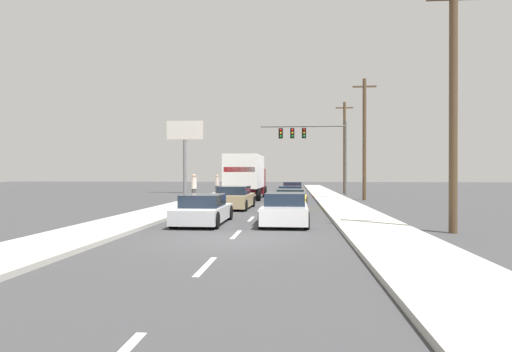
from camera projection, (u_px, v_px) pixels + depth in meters
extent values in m
plane|color=#3D3D3F|center=(272.00, 197.00, 38.23)|extent=(140.00, 140.00, 0.00)
cube|color=#B2AFA8|center=(333.00, 200.00, 32.82)|extent=(2.62, 80.00, 0.14)
cube|color=#B2AFA8|center=(207.00, 199.00, 33.68)|extent=(2.62, 80.00, 0.14)
cube|color=silver|center=(206.00, 266.00, 9.52)|extent=(0.14, 2.00, 0.01)
cube|color=silver|center=(236.00, 234.00, 14.50)|extent=(0.14, 2.00, 0.01)
cube|color=silver|center=(251.00, 219.00, 19.48)|extent=(0.14, 2.00, 0.01)
cube|color=silver|center=(260.00, 210.00, 24.46)|extent=(0.14, 2.00, 0.01)
cube|color=silver|center=(266.00, 204.00, 29.44)|extent=(0.14, 2.00, 0.01)
cube|color=silver|center=(270.00, 199.00, 34.42)|extent=(0.14, 2.00, 0.01)
cube|color=silver|center=(273.00, 196.00, 39.40)|extent=(0.14, 2.00, 0.01)
cube|color=silver|center=(275.00, 194.00, 44.38)|extent=(0.14, 2.00, 0.01)
cube|color=silver|center=(277.00, 192.00, 49.36)|extent=(0.14, 2.00, 0.01)
cube|color=silver|center=(279.00, 190.00, 54.34)|extent=(0.14, 2.00, 0.01)
cube|color=silver|center=(280.00, 189.00, 59.32)|extent=(0.14, 2.00, 0.01)
cube|color=silver|center=(281.00, 187.00, 64.30)|extent=(0.14, 2.00, 0.01)
cube|color=white|center=(245.00, 171.00, 33.61)|extent=(2.60, 6.02, 2.53)
cube|color=red|center=(239.00, 169.00, 30.66)|extent=(2.25, 0.08, 0.36)
cube|color=maroon|center=(251.00, 181.00, 37.69)|extent=(2.43, 2.25, 2.16)
cylinder|color=black|center=(237.00, 192.00, 37.82)|extent=(0.32, 0.97, 0.96)
cylinder|color=black|center=(265.00, 192.00, 37.57)|extent=(0.32, 0.97, 0.96)
cylinder|color=black|center=(227.00, 194.00, 32.56)|extent=(0.32, 0.97, 0.96)
cylinder|color=black|center=(259.00, 195.00, 32.31)|extent=(0.32, 0.97, 0.96)
cube|color=tan|center=(235.00, 200.00, 25.26)|extent=(1.98, 4.56, 0.70)
cube|color=#192333|center=(234.00, 190.00, 25.12)|extent=(1.69, 2.29, 0.48)
cylinder|color=black|center=(226.00, 201.00, 27.06)|extent=(0.24, 0.65, 0.64)
cylinder|color=black|center=(253.00, 201.00, 26.85)|extent=(0.24, 0.65, 0.64)
cylinder|color=black|center=(214.00, 205.00, 23.67)|extent=(0.24, 0.65, 0.64)
cylinder|color=black|center=(245.00, 205.00, 23.47)|extent=(0.24, 0.65, 0.64)
cube|color=#B7BABF|center=(204.00, 213.00, 17.63)|extent=(1.77, 4.34, 0.57)
cube|color=#192333|center=(203.00, 201.00, 17.53)|extent=(1.54, 2.12, 0.49)
cylinder|color=black|center=(194.00, 212.00, 19.32)|extent=(0.23, 0.64, 0.64)
cylinder|color=black|center=(230.00, 213.00, 19.16)|extent=(0.23, 0.64, 0.64)
cylinder|color=black|center=(173.00, 220.00, 16.10)|extent=(0.23, 0.64, 0.64)
cylinder|color=black|center=(216.00, 220.00, 15.94)|extent=(0.23, 0.64, 0.64)
cube|color=red|center=(293.00, 192.00, 37.90)|extent=(1.82, 4.51, 0.64)
cube|color=#192333|center=(293.00, 185.00, 37.88)|extent=(1.57, 2.24, 0.54)
cylinder|color=black|center=(284.00, 192.00, 39.67)|extent=(0.23, 0.64, 0.64)
cylinder|color=black|center=(302.00, 193.00, 39.50)|extent=(0.23, 0.64, 0.64)
cylinder|color=black|center=(282.00, 194.00, 36.30)|extent=(0.23, 0.64, 0.64)
cylinder|color=black|center=(302.00, 194.00, 36.13)|extent=(0.23, 0.64, 0.64)
cube|color=#1E389E|center=(291.00, 196.00, 31.79)|extent=(2.01, 4.74, 0.56)
cube|color=#192333|center=(291.00, 189.00, 31.52)|extent=(1.70, 2.03, 0.44)
cylinder|color=black|center=(281.00, 196.00, 33.68)|extent=(0.24, 0.65, 0.64)
cylinder|color=black|center=(303.00, 196.00, 33.47)|extent=(0.24, 0.65, 0.64)
cylinder|color=black|center=(277.00, 198.00, 30.12)|extent=(0.24, 0.65, 0.64)
cylinder|color=black|center=(302.00, 199.00, 29.91)|extent=(0.24, 0.65, 0.64)
cube|color=yellow|center=(291.00, 201.00, 25.43)|extent=(1.92, 4.34, 0.58)
cube|color=#192333|center=(291.00, 193.00, 25.38)|extent=(1.62, 1.95, 0.42)
cylinder|color=black|center=(279.00, 201.00, 27.11)|extent=(0.24, 0.65, 0.64)
cylinder|color=black|center=(306.00, 201.00, 26.91)|extent=(0.24, 0.65, 0.64)
cylinder|color=black|center=(275.00, 205.00, 23.95)|extent=(0.24, 0.65, 0.64)
cylinder|color=black|center=(305.00, 205.00, 23.75)|extent=(0.24, 0.65, 0.64)
cube|color=white|center=(285.00, 213.00, 17.37)|extent=(1.80, 4.04, 0.64)
cube|color=#192333|center=(285.00, 199.00, 17.41)|extent=(1.57, 1.95, 0.49)
cylinder|color=black|center=(267.00, 213.00, 18.91)|extent=(0.22, 0.64, 0.64)
cylinder|color=black|center=(305.00, 213.00, 18.75)|extent=(0.22, 0.64, 0.64)
cylinder|color=black|center=(262.00, 220.00, 15.99)|extent=(0.22, 0.64, 0.64)
cylinder|color=black|center=(306.00, 221.00, 15.83)|extent=(0.22, 0.64, 0.64)
cylinder|color=#595B56|center=(346.00, 158.00, 41.00)|extent=(0.20, 0.20, 7.03)
cylinder|color=#595B56|center=(303.00, 126.00, 41.34)|extent=(8.06, 0.14, 0.14)
cube|color=black|center=(304.00, 133.00, 41.34)|extent=(0.40, 0.56, 0.95)
sphere|color=red|center=(304.00, 130.00, 41.03)|extent=(0.20, 0.20, 0.20)
sphere|color=orange|center=(304.00, 133.00, 41.03)|extent=(0.20, 0.20, 0.20)
sphere|color=green|center=(304.00, 136.00, 41.03)|extent=(0.20, 0.20, 0.20)
cube|color=black|center=(292.00, 133.00, 41.44)|extent=(0.40, 0.56, 0.95)
sphere|color=red|center=(292.00, 130.00, 41.13)|extent=(0.20, 0.20, 0.20)
sphere|color=orange|center=(292.00, 133.00, 41.13)|extent=(0.20, 0.20, 0.20)
sphere|color=green|center=(292.00, 136.00, 41.13)|extent=(0.20, 0.20, 0.20)
cube|color=black|center=(281.00, 133.00, 41.53)|extent=(0.40, 0.56, 0.95)
sphere|color=red|center=(281.00, 130.00, 41.22)|extent=(0.20, 0.20, 0.20)
sphere|color=orange|center=(281.00, 133.00, 41.23)|extent=(0.20, 0.20, 0.20)
sphere|color=green|center=(281.00, 136.00, 41.23)|extent=(0.20, 0.20, 0.20)
cylinder|color=brown|center=(453.00, 107.00, 14.82)|extent=(0.28, 0.28, 8.64)
cylinder|color=brown|center=(364.00, 139.00, 33.40)|extent=(0.28, 0.28, 9.36)
cube|color=brown|center=(364.00, 87.00, 33.37)|extent=(1.80, 0.12, 0.12)
cylinder|color=brown|center=(345.00, 148.00, 45.04)|extent=(0.28, 0.28, 9.49)
cube|color=brown|center=(345.00, 108.00, 45.01)|extent=(1.80, 0.12, 0.12)
cylinder|color=slate|center=(185.00, 166.00, 45.00)|extent=(0.36, 0.36, 5.59)
cube|color=silver|center=(185.00, 130.00, 44.98)|extent=(3.80, 0.20, 1.94)
cylinder|color=#3F3F42|center=(217.00, 191.00, 37.77)|extent=(0.32, 0.32, 0.85)
cylinder|color=beige|center=(217.00, 181.00, 37.77)|extent=(0.38, 0.38, 0.74)
sphere|color=tan|center=(217.00, 176.00, 37.76)|extent=(0.23, 0.23, 0.23)
cylinder|color=#3F3F42|center=(194.00, 195.00, 29.29)|extent=(0.32, 0.32, 0.88)
cylinder|color=beige|center=(194.00, 183.00, 29.28)|extent=(0.38, 0.38, 0.77)
sphere|color=tan|center=(194.00, 176.00, 29.28)|extent=(0.24, 0.24, 0.24)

